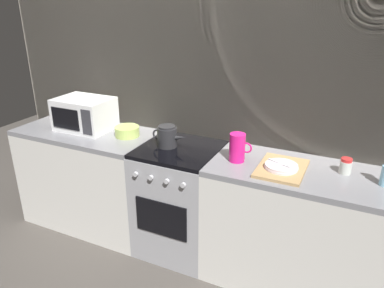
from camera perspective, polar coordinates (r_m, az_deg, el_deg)
ground_plane at (r=3.24m, az=-1.78°, el=-15.47°), size 8.00×8.00×0.00m
back_wall at (r=2.96m, az=0.82°, el=6.95°), size 3.60×0.05×2.40m
counter_left at (r=3.44m, az=-15.37°, el=-5.02°), size 1.20×0.60×0.90m
stove_unit at (r=2.99m, az=-1.89°, el=-8.61°), size 0.60×0.63×0.90m
counter_right at (r=2.75m, az=15.44°, el=-12.40°), size 1.20×0.60×0.90m
microwave at (r=3.27m, az=-16.32°, el=4.51°), size 0.46×0.35×0.27m
kettle at (r=2.79m, az=-3.86°, el=1.19°), size 0.28×0.15×0.17m
mixing_bowl at (r=3.05m, az=-10.03°, el=1.95°), size 0.20×0.20×0.08m
pitcher at (r=2.55m, az=7.06°, el=-0.55°), size 0.16×0.11×0.20m
dish_pile at (r=2.49m, az=13.71°, el=-3.59°), size 0.30×0.40×0.06m
spice_jar at (r=2.57m, az=22.73°, el=-3.18°), size 0.08×0.08×0.10m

